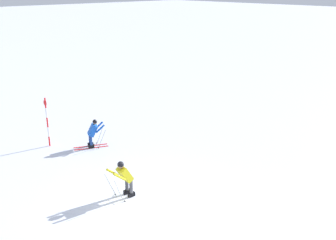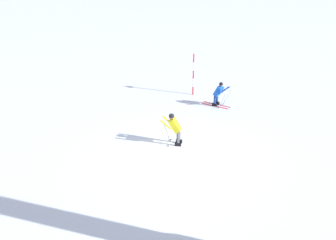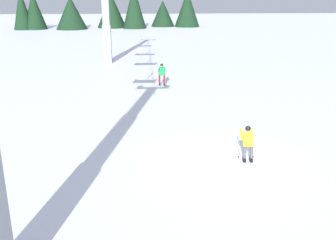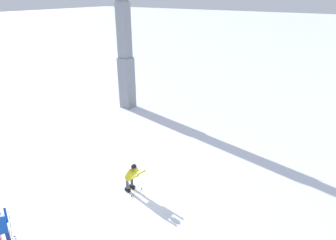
{
  "view_description": "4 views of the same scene",
  "coord_description": "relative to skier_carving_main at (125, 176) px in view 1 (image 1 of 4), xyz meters",
  "views": [
    {
      "loc": [
        8.04,
        9.56,
        7.6
      ],
      "look_at": [
        -0.24,
        0.92,
        3.45
      ],
      "focal_mm": 42.33,
      "sensor_mm": 36.0,
      "label": 1
    },
    {
      "loc": [
        -1.74,
        16.14,
        8.92
      ],
      "look_at": [
        -0.06,
        2.91,
        2.95
      ],
      "focal_mm": 45.66,
      "sensor_mm": 36.0,
      "label": 2
    },
    {
      "loc": [
        -14.87,
        3.34,
        6.83
      ],
      "look_at": [
        0.42,
        2.39,
        1.8
      ],
      "focal_mm": 41.08,
      "sensor_mm": 36.0,
      "label": 3
    },
    {
      "loc": [
        7.49,
        -9.24,
        8.34
      ],
      "look_at": [
        0.54,
        1.28,
        2.8
      ],
      "focal_mm": 31.44,
      "sensor_mm": 36.0,
      "label": 4
    }
  ],
  "objects": [
    {
      "name": "ground_plane",
      "position": [
        -0.13,
        1.0,
        -0.87
      ],
      "size": [
        260.0,
        260.0,
        0.0
      ],
      "primitive_type": "plane",
      "color": "white"
    },
    {
      "name": "skier_distant_downhill",
      "position": [
        -1.86,
        -4.89,
        -0.08
      ],
      "size": [
        1.65,
        1.14,
        1.51
      ],
      "color": "red",
      "rests_on": "ground_plane"
    },
    {
      "name": "trail_marker_pole",
      "position": [
        -0.35,
        -6.49,
        0.45
      ],
      "size": [
        0.07,
        0.28,
        2.46
      ],
      "color": "red",
      "rests_on": "ground_plane"
    },
    {
      "name": "skier_carving_main",
      "position": [
        0.0,
        0.0,
        0.0
      ],
      "size": [
        1.67,
        0.73,
        1.64
      ],
      "color": "white",
      "rests_on": "ground_plane"
    }
  ]
}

